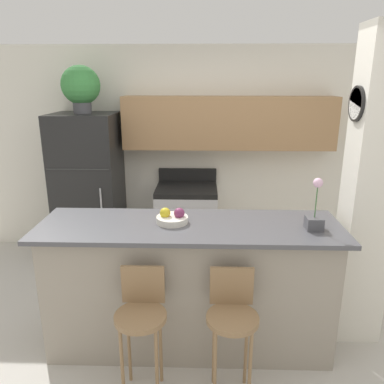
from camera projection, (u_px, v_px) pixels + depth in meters
ground_plane at (190, 342)px, 3.19m from camera, size 14.00×14.00×0.00m
wall_back at (206, 141)px, 4.63m from camera, size 5.60×0.38×2.55m
pillar_right at (370, 194)px, 2.98m from camera, size 0.38×0.32×2.55m
counter_bar at (189, 286)px, 3.04m from camera, size 2.35×0.71×1.08m
refrigerator at (89, 189)px, 4.50m from camera, size 0.74×0.71×1.78m
stove_range at (187, 222)px, 4.63m from camera, size 0.73×0.63×1.07m
bar_stool_left at (141, 316)px, 2.54m from camera, size 0.35×0.35×0.93m
bar_stool_right at (232, 317)px, 2.52m from camera, size 0.35×0.35×0.93m
potted_plant_on_fridge at (81, 87)px, 4.16m from camera, size 0.43×0.43×0.52m
orchid_vase at (315, 215)px, 2.76m from camera, size 0.12×0.12×0.39m
fruit_bowl at (172, 218)px, 2.91m from camera, size 0.25×0.25×0.12m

